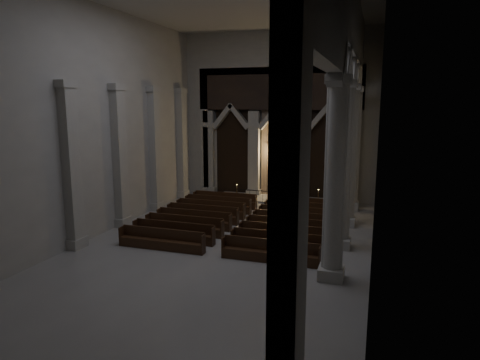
{
  "coord_description": "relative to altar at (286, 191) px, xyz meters",
  "views": [
    {
      "loc": [
        7.02,
        -19.07,
        7.01
      ],
      "look_at": [
        -0.14,
        3.0,
        2.79
      ],
      "focal_mm": 32.0,
      "sensor_mm": 36.0,
      "label": 1
    }
  ],
  "objects": [
    {
      "name": "worshipper",
      "position": [
        0.09,
        -4.24,
        -0.09
      ],
      "size": [
        0.46,
        0.34,
        1.18
      ],
      "primitive_type": "imported",
      "rotation": [
        0.0,
        0.0,
        -0.13
      ],
      "color": "black",
      "rests_on": "ground"
    },
    {
      "name": "candle_stand_right",
      "position": [
        2.55,
        -1.41,
        -0.35
      ],
      "size": [
        0.2,
        0.2,
        1.21
      ],
      "color": "#AD7A35",
      "rests_on": "ground"
    },
    {
      "name": "candle_stand_left",
      "position": [
        -3.17,
        -1.8,
        -0.33
      ],
      "size": [
        0.22,
        0.22,
        1.29
      ],
      "color": "#AD7A35",
      "rests_on": "ground"
    },
    {
      "name": "pews",
      "position": [
        -0.78,
        -7.95,
        -0.36
      ],
      "size": [
        9.85,
        9.41,
        0.99
      ],
      "color": "black",
      "rests_on": "ground"
    },
    {
      "name": "altar",
      "position": [
        0.0,
        0.0,
        0.0
      ],
      "size": [
        2.08,
        0.83,
        1.05
      ],
      "color": "beige",
      "rests_on": "sanctuary_step"
    },
    {
      "name": "room",
      "position": [
        -0.78,
        -11.01,
        6.92
      ],
      "size": [
        24.0,
        24.1,
        12.0
      ],
      "color": "gray",
      "rests_on": "ground"
    },
    {
      "name": "right_arcade",
      "position": [
        4.72,
        -9.69,
        7.15
      ],
      "size": [
        1.0,
        24.0,
        12.0
      ],
      "color": "#A6A39B",
      "rests_on": "ground"
    },
    {
      "name": "altar_rail",
      "position": [
        -0.78,
        -1.76,
        -0.04
      ],
      "size": [
        4.9,
        0.09,
        0.96
      ],
      "color": "black",
      "rests_on": "ground"
    },
    {
      "name": "left_pilasters",
      "position": [
        -7.53,
        -7.51,
        3.23
      ],
      "size": [
        0.6,
        13.0,
        8.03
      ],
      "color": "#A6A39B",
      "rests_on": "ground"
    },
    {
      "name": "sanctuary_step",
      "position": [
        -0.78,
        -0.41,
        -0.61
      ],
      "size": [
        8.5,
        2.6,
        0.15
      ],
      "primitive_type": "cube",
      "color": "#A6A39B",
      "rests_on": "ground"
    },
    {
      "name": "sanctuary_wall",
      "position": [
        -0.78,
        0.52,
        5.93
      ],
      "size": [
        14.0,
        0.77,
        12.0
      ],
      "color": "#A6A39B",
      "rests_on": "ground"
    }
  ]
}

